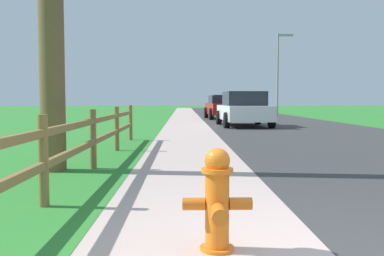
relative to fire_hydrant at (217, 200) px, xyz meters
name	(u,v)px	position (x,y,z in m)	size (l,w,h in m)	color
ground_plane	(201,118)	(0.88, 24.40, -0.40)	(120.00, 120.00, 0.00)	#2E7E2E
road_asphalt	(251,117)	(4.38, 26.40, -0.40)	(7.00, 66.00, 0.01)	#383838
curb_concrete	(156,117)	(-2.12, 26.40, -0.40)	(6.00, 66.00, 0.01)	#C1A79F
grass_verge	(134,117)	(-3.62, 26.40, -0.40)	(5.00, 66.00, 0.00)	#2E7E2E
fire_hydrant	(217,200)	(0.00, 0.00, 0.00)	(0.54, 0.44, 0.81)	orange
rail_fence	(93,134)	(-1.79, 4.06, 0.19)	(0.11, 10.64, 1.02)	brown
parked_suv_white	(244,109)	(2.44, 16.07, 0.36)	(2.22, 4.62, 1.54)	white
parked_car_red	(223,107)	(2.19, 23.56, 0.33)	(2.18, 4.43, 1.45)	maroon
parked_car_black	(223,104)	(3.14, 33.87, 0.38)	(2.21, 4.96, 1.59)	black
street_lamp	(279,67)	(6.86, 28.95, 3.23)	(1.17, 0.20, 6.08)	gray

